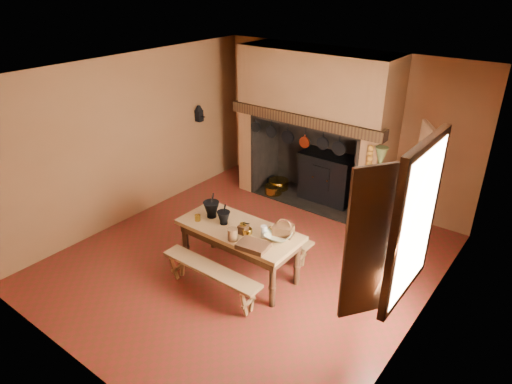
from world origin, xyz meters
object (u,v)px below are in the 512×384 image
bench_front (211,275)px  mixing_bowl (278,236)px  work_table (239,235)px  iron_range (328,177)px  wicker_basket (283,230)px  coffee_grinder (243,229)px

bench_front → mixing_bowl: bearing=49.8°
work_table → mixing_bowl: bearing=9.4°
iron_range → wicker_basket: size_ratio=5.31×
mixing_bowl → wicker_basket: size_ratio=1.16×
coffee_grinder → mixing_bowl: 0.49m
mixing_bowl → work_table: bearing=-170.6°
mixing_bowl → iron_range: bearing=105.4°
bench_front → wicker_basket: 1.14m
bench_front → work_table: bearing=90.0°
coffee_grinder → mixing_bowl: (0.46, 0.17, -0.03)m
bench_front → wicker_basket: size_ratio=5.15×
iron_range → work_table: 2.81m
bench_front → mixing_bowl: size_ratio=4.42×
work_table → wicker_basket: size_ratio=5.85×
coffee_grinder → mixing_bowl: bearing=17.1°
wicker_basket → work_table: bearing=-173.6°
iron_range → coffee_grinder: bearing=-84.2°
iron_range → wicker_basket: (0.75, -2.58, 0.36)m
mixing_bowl → wicker_basket: 0.13m
coffee_grinder → work_table: bearing=148.5°
iron_range → coffee_grinder: size_ratio=8.39×
coffee_grinder → bench_front: bearing=-107.7°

